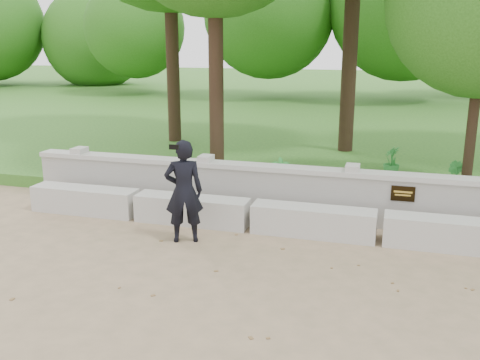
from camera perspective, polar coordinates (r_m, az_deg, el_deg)
The scene contains 8 objects.
ground at distance 6.59m, azimuth 13.93°, elevation -12.17°, with size 80.00×80.00×0.00m, color #997D5E.
lawn at distance 20.10m, azimuth 16.00°, elevation 6.08°, with size 40.00×22.00×0.25m, color #29581F.
concrete_bench at distance 8.26m, azimuth 14.70°, elevation -4.93°, with size 11.90×0.45×0.45m.
parapet_wall at distance 8.85m, azimuth 14.97°, elevation -2.00°, with size 12.50×0.35×0.90m.
man_main at distance 7.90m, azimuth -6.01°, elevation -1.22°, with size 0.67×0.63×1.55m.
shrub_a at distance 9.70m, azimuth 4.40°, elevation 0.54°, with size 0.33×0.23×0.63m, color #2C8332.
shrub_b at distance 10.44m, azimuth 21.94°, elevation 0.32°, with size 0.31×0.25×0.56m, color #2C8332.
shrub_d at distance 11.25m, azimuth 15.87°, elevation 1.92°, with size 0.34×0.30×0.61m, color #2C8332.
Camera 1 is at (0.12, -5.90, 2.93)m, focal length 40.00 mm.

